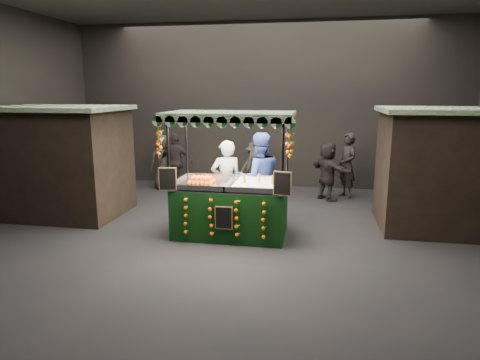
# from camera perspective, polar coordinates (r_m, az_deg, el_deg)

# --- Properties ---
(ground) EXTENTS (12.00, 12.00, 0.00)m
(ground) POSITION_cam_1_polar(r_m,az_deg,el_deg) (8.63, -0.79, -7.93)
(ground) COLOR black
(ground) RESTS_ON ground
(market_hall) EXTENTS (12.10, 10.10, 5.05)m
(market_hall) POSITION_cam_1_polar(r_m,az_deg,el_deg) (8.13, -0.86, 15.10)
(market_hall) COLOR black
(market_hall) RESTS_ON ground
(neighbour_stall_left) EXTENTS (3.00, 2.20, 2.60)m
(neighbour_stall_left) POSITION_cam_1_polar(r_m,az_deg,el_deg) (10.90, -23.06, 2.42)
(neighbour_stall_left) COLOR black
(neighbour_stall_left) RESTS_ON ground
(neighbour_stall_right) EXTENTS (3.00, 2.20, 2.60)m
(neighbour_stall_right) POSITION_cam_1_polar(r_m,az_deg,el_deg) (10.00, 26.62, 1.32)
(neighbour_stall_right) COLOR black
(neighbour_stall_right) RESTS_ON ground
(juice_stall) EXTENTS (2.62, 1.54, 2.54)m
(juice_stall) POSITION_cam_1_polar(r_m,az_deg,el_deg) (8.58, -1.25, -2.56)
(juice_stall) COLOR black
(juice_stall) RESTS_ON ground
(vendor_grey) EXTENTS (0.80, 0.67, 1.88)m
(vendor_grey) POSITION_cam_1_polar(r_m,az_deg,el_deg) (9.43, -1.87, -0.27)
(vendor_grey) COLOR #939298
(vendor_grey) RESTS_ON ground
(vendor_blue) EXTENTS (1.22, 1.10, 2.06)m
(vendor_blue) POSITION_cam_1_polar(r_m,az_deg,el_deg) (9.32, 2.60, 0.15)
(vendor_blue) COLOR navy
(vendor_blue) RESTS_ON ground
(shopper_0) EXTENTS (0.75, 0.59, 1.82)m
(shopper_0) POSITION_cam_1_polar(r_m,az_deg,el_deg) (10.83, 2.39, 1.18)
(shopper_0) COLOR black
(shopper_0) RESTS_ON ground
(shopper_1) EXTENTS (1.10, 0.97, 1.89)m
(shopper_1) POSITION_cam_1_polar(r_m,az_deg,el_deg) (11.00, 25.05, 0.41)
(shopper_1) COLOR black
(shopper_1) RESTS_ON ground
(shopper_2) EXTENTS (1.01, 0.44, 1.71)m
(shopper_2) POSITION_cam_1_polar(r_m,az_deg,el_deg) (12.68, -8.67, 2.41)
(shopper_2) COLOR #2D2624
(shopper_2) RESTS_ON ground
(shopper_3) EXTENTS (1.16, 0.96, 1.57)m
(shopper_3) POSITION_cam_1_polar(r_m,az_deg,el_deg) (11.73, 2.06, 1.40)
(shopper_3) COLOR #2E2925
(shopper_3) RESTS_ON ground
(shopper_4) EXTENTS (0.97, 0.88, 1.66)m
(shopper_4) POSITION_cam_1_polar(r_m,az_deg,el_deg) (12.97, -10.36, 2.45)
(shopper_4) COLOR #2C2723
(shopper_4) RESTS_ON ground
(shopper_5) EXTENTS (1.32, 1.46, 1.62)m
(shopper_5) POSITION_cam_1_polar(r_m,az_deg,el_deg) (11.67, 11.83, 1.22)
(shopper_5) COLOR #2A2422
(shopper_5) RESTS_ON ground
(shopper_6) EXTENTS (0.69, 0.79, 1.81)m
(shopper_6) POSITION_cam_1_polar(r_m,az_deg,el_deg) (12.07, 14.35, 1.93)
(shopper_6) COLOR black
(shopper_6) RESTS_ON ground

